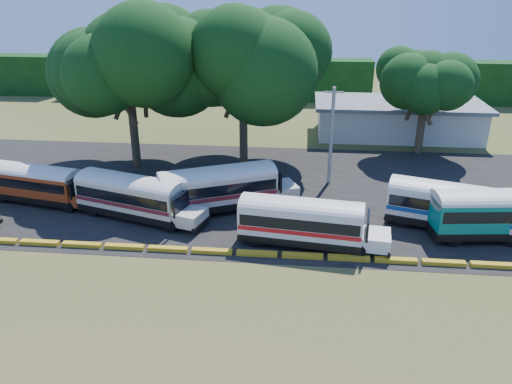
# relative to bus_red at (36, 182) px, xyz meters

# --- Properties ---
(ground) EXTENTS (160.00, 160.00, 0.00)m
(ground) POSITION_rel_bus_red_xyz_m (14.02, -7.81, -1.81)
(ground) COLOR #3A531B
(ground) RESTS_ON ground
(asphalt_strip) EXTENTS (64.00, 24.00, 0.02)m
(asphalt_strip) POSITION_rel_bus_red_xyz_m (15.02, 4.19, -1.80)
(asphalt_strip) COLOR black
(asphalt_strip) RESTS_ON ground
(curb) EXTENTS (53.70, 0.45, 0.30)m
(curb) POSITION_rel_bus_red_xyz_m (14.02, -6.81, -1.66)
(curb) COLOR gold
(curb) RESTS_ON ground
(terminal_building) EXTENTS (19.00, 9.00, 4.00)m
(terminal_building) POSITION_rel_bus_red_xyz_m (32.02, 22.19, 0.22)
(terminal_building) COLOR silver
(terminal_building) RESTS_ON ground
(treeline_backdrop) EXTENTS (130.00, 4.00, 6.00)m
(treeline_backdrop) POSITION_rel_bus_red_xyz_m (14.02, 40.19, 1.19)
(treeline_backdrop) COLOR black
(treeline_backdrop) RESTS_ON ground
(bus_red) EXTENTS (9.88, 4.17, 3.16)m
(bus_red) POSITION_rel_bus_red_xyz_m (0.00, 0.00, 0.00)
(bus_red) COLOR black
(bus_red) RESTS_ON ground
(bus_cream_west) EXTENTS (10.57, 5.45, 3.38)m
(bus_cream_west) POSITION_rel_bus_red_xyz_m (8.70, -2.01, 0.10)
(bus_cream_west) COLOR black
(bus_cream_west) RESTS_ON ground
(bus_cream_east) EXTENTS (11.14, 6.96, 3.62)m
(bus_cream_east) POSITION_rel_bus_red_xyz_m (15.05, -0.04, 0.23)
(bus_cream_east) COLOR black
(bus_cream_east) RESTS_ON ground
(bus_white_red) EXTENTS (10.40, 3.76, 3.34)m
(bus_white_red) POSITION_rel_bus_red_xyz_m (21.56, -4.99, 0.08)
(bus_white_red) COLOR black
(bus_white_red) RESTS_ON ground
(bus_white_blue) EXTENTS (10.88, 5.67, 3.48)m
(bus_white_blue) POSITION_rel_bus_red_xyz_m (32.20, -1.63, 0.16)
(bus_white_blue) COLOR black
(bus_white_blue) RESTS_ON ground
(bus_teal) EXTENTS (11.17, 3.94, 3.59)m
(bus_teal) POSITION_rel_bus_red_xyz_m (35.07, -2.68, 0.25)
(bus_teal) COLOR black
(bus_teal) RESTS_ON ground
(tree_west) EXTENTS (11.61, 11.61, 14.41)m
(tree_west) POSITION_rel_bus_red_xyz_m (5.15, 9.36, 8.31)
(tree_west) COLOR #3C2C1E
(tree_west) RESTS_ON ground
(tree_center) EXTENTS (12.14, 12.14, 14.74)m
(tree_center) POSITION_rel_bus_red_xyz_m (15.51, 10.83, 8.45)
(tree_center) COLOR #3C2C1E
(tree_center) RESTS_ON ground
(tree_east) EXTENTS (7.37, 7.37, 10.49)m
(tree_east) POSITION_rel_bus_red_xyz_m (33.33, 16.03, 5.90)
(tree_east) COLOR #3C2C1E
(tree_east) RESTS_ON ground
(utility_pole) EXTENTS (1.60, 0.30, 8.59)m
(utility_pole) POSITION_rel_bus_red_xyz_m (23.69, 6.56, 2.60)
(utility_pole) COLOR gray
(utility_pole) RESTS_ON ground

